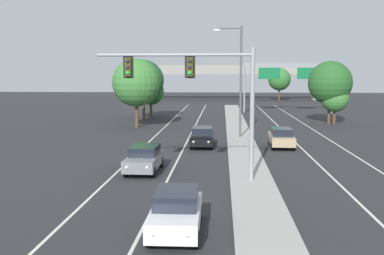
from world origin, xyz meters
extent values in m
cube|color=#9E9B93|center=(0.00, 18.00, 0.07)|extent=(2.40, 110.00, 0.15)
cube|color=silver|center=(-4.70, 25.00, 0.00)|extent=(0.14, 100.00, 0.01)
cube|color=silver|center=(4.70, 25.00, 0.00)|extent=(0.14, 100.00, 0.01)
cube|color=silver|center=(-8.00, 25.00, 0.00)|extent=(0.14, 100.00, 0.01)
cube|color=silver|center=(8.00, 25.00, 0.00)|extent=(0.14, 100.00, 0.01)
cylinder|color=gray|center=(-0.05, 14.14, 3.75)|extent=(0.24, 0.24, 7.20)
cylinder|color=gray|center=(-4.24, 14.14, 6.95)|extent=(8.38, 0.16, 0.16)
cube|color=black|center=(-3.40, 14.18, 6.30)|extent=(0.56, 0.06, 1.20)
cube|color=#38330F|center=(-3.40, 14.14, 6.30)|extent=(0.32, 0.32, 1.00)
sphere|color=#282828|center=(-3.40, 13.97, 6.62)|extent=(0.22, 0.22, 0.22)
sphere|color=#282828|center=(-3.40, 13.97, 6.30)|extent=(0.22, 0.22, 0.22)
sphere|color=green|center=(-3.40, 13.97, 5.98)|extent=(0.22, 0.22, 0.22)
cube|color=black|center=(-6.75, 14.18, 6.30)|extent=(0.56, 0.06, 1.20)
cube|color=#38330F|center=(-6.75, 14.14, 6.30)|extent=(0.32, 0.32, 1.00)
sphere|color=#282828|center=(-6.75, 13.97, 6.62)|extent=(0.22, 0.22, 0.22)
sphere|color=#282828|center=(-6.75, 13.97, 6.30)|extent=(0.22, 0.22, 0.22)
sphere|color=green|center=(-6.75, 13.97, 5.98)|extent=(0.22, 0.22, 0.22)
cylinder|color=#4C4C51|center=(0.02, 31.36, 5.15)|extent=(0.20, 0.20, 10.00)
cylinder|color=#4C4C51|center=(-1.08, 31.36, 9.95)|extent=(2.20, 0.12, 0.12)
cube|color=#B7B7B2|center=(-2.18, 31.36, 9.80)|extent=(0.56, 0.28, 0.20)
cube|color=silver|center=(-3.36, 6.04, 0.67)|extent=(1.85, 4.42, 0.70)
cube|color=black|center=(-3.36, 6.26, 1.30)|extent=(1.61, 2.39, 0.56)
sphere|color=#EAE5C6|center=(-2.76, 3.87, 0.72)|extent=(0.18, 0.18, 0.18)
sphere|color=#EAE5C6|center=(-3.91, 3.86, 0.72)|extent=(0.18, 0.18, 0.18)
cylinder|color=black|center=(-2.54, 4.55, 0.32)|extent=(0.23, 0.64, 0.64)
cylinder|color=black|center=(-4.14, 4.53, 0.32)|extent=(0.23, 0.64, 0.64)
cylinder|color=black|center=(-2.58, 7.55, 0.32)|extent=(0.23, 0.64, 0.64)
cylinder|color=black|center=(-4.18, 7.53, 0.32)|extent=(0.23, 0.64, 0.64)
cube|color=slate|center=(-6.36, 16.53, 0.67)|extent=(1.90, 4.44, 0.70)
cube|color=black|center=(-6.35, 16.75, 1.30)|extent=(1.64, 2.41, 0.56)
sphere|color=#EAE5C6|center=(-5.83, 14.33, 0.72)|extent=(0.18, 0.18, 0.18)
sphere|color=#EAE5C6|center=(-6.98, 14.36, 0.72)|extent=(0.18, 0.18, 0.18)
cylinder|color=black|center=(-5.59, 15.01, 0.32)|extent=(0.23, 0.64, 0.64)
cylinder|color=black|center=(-7.19, 15.05, 0.32)|extent=(0.23, 0.64, 0.64)
cylinder|color=black|center=(-5.52, 18.01, 0.32)|extent=(0.23, 0.64, 0.64)
cylinder|color=black|center=(-7.12, 18.04, 0.32)|extent=(0.23, 0.64, 0.64)
cube|color=black|center=(-3.27, 26.33, 0.67)|extent=(1.82, 4.41, 0.70)
cube|color=black|center=(-3.27, 26.55, 1.30)|extent=(1.60, 2.38, 0.56)
sphere|color=#EAE5C6|center=(-2.68, 24.16, 0.72)|extent=(0.18, 0.18, 0.18)
sphere|color=#EAE5C6|center=(-3.84, 24.15, 0.72)|extent=(0.18, 0.18, 0.18)
cylinder|color=black|center=(-2.46, 24.84, 0.32)|extent=(0.22, 0.64, 0.64)
cylinder|color=black|center=(-4.06, 24.83, 0.32)|extent=(0.22, 0.64, 0.64)
cylinder|color=black|center=(-2.48, 27.84, 0.32)|extent=(0.22, 0.64, 0.64)
cylinder|color=black|center=(-4.08, 27.83, 0.32)|extent=(0.22, 0.64, 0.64)
cube|color=tan|center=(3.12, 26.44, 0.67)|extent=(1.89, 4.44, 0.70)
cube|color=black|center=(3.12, 26.22, 1.30)|extent=(1.63, 2.41, 0.56)
sphere|color=#EAE5C6|center=(2.59, 28.63, 0.72)|extent=(0.18, 0.18, 0.18)
sphere|color=#EAE5C6|center=(3.74, 28.60, 0.72)|extent=(0.18, 0.18, 0.18)
cylinder|color=black|center=(2.35, 27.95, 0.32)|extent=(0.23, 0.64, 0.64)
cylinder|color=black|center=(3.95, 27.92, 0.32)|extent=(0.23, 0.64, 0.64)
cylinder|color=black|center=(2.29, 24.95, 0.32)|extent=(0.23, 0.64, 0.64)
cylinder|color=black|center=(3.89, 24.92, 0.32)|extent=(0.23, 0.64, 0.64)
cylinder|color=gray|center=(1.70, 59.05, 3.75)|extent=(0.28, 0.28, 7.50)
cylinder|color=gray|center=(14.70, 59.05, 3.75)|extent=(0.28, 0.28, 7.50)
cube|color=gray|center=(8.20, 59.05, 7.10)|extent=(13.00, 0.36, 0.70)
cube|color=#0F6033|center=(5.34, 58.85, 5.90)|extent=(3.20, 0.08, 1.70)
cube|color=#0F6033|center=(11.06, 58.85, 5.90)|extent=(3.20, 0.08, 1.70)
cube|color=gray|center=(0.00, 92.79, 6.20)|extent=(42.40, 6.40, 1.10)
cube|color=gray|center=(0.00, 89.79, 7.20)|extent=(42.40, 0.36, 0.90)
cube|color=gray|center=(-19.20, 92.79, 2.83)|extent=(1.80, 2.40, 5.65)
cube|color=gray|center=(19.20, 92.79, 2.83)|extent=(1.80, 2.40, 5.65)
cylinder|color=#4C3823|center=(10.62, 89.46, 1.33)|extent=(0.36, 0.36, 2.65)
sphere|color=#2D6B2D|center=(10.62, 89.46, 4.59)|extent=(4.85, 4.85, 4.85)
cylinder|color=#4C3823|center=(10.92, 44.10, 1.39)|extent=(0.36, 0.36, 2.79)
sphere|color=#235623|center=(10.92, 44.10, 4.82)|extent=(5.10, 5.10, 5.10)
cylinder|color=#4C3823|center=(-11.39, 51.65, 0.99)|extent=(0.36, 0.36, 1.98)
sphere|color=#2D6B2D|center=(-11.39, 51.65, 3.43)|extent=(3.63, 3.63, 3.63)
cylinder|color=#4C3823|center=(-11.72, 47.72, 1.44)|extent=(0.36, 0.36, 2.89)
sphere|color=#1E4C28|center=(-11.72, 47.72, 5.00)|extent=(5.28, 5.28, 5.28)
cylinder|color=#4C3823|center=(11.43, 43.70, 0.88)|extent=(0.36, 0.36, 1.77)
sphere|color=#387533|center=(11.43, 43.70, 3.06)|extent=(3.23, 3.23, 3.23)
cylinder|color=#4C3823|center=(-10.98, 38.84, 1.42)|extent=(0.36, 0.36, 2.85)
sphere|color=#387533|center=(-10.98, 38.84, 4.93)|extent=(5.21, 5.21, 5.21)
camera|label=1|loc=(-1.67, -10.58, 6.00)|focal=42.91mm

